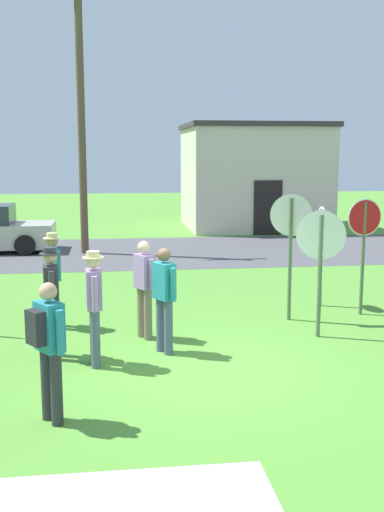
% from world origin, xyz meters
% --- Properties ---
extents(ground_plane, '(80.00, 80.00, 0.00)m').
position_xyz_m(ground_plane, '(0.00, 0.00, 0.00)').
color(ground_plane, '#518E33').
extents(street_asphalt, '(60.00, 6.40, 0.01)m').
position_xyz_m(street_asphalt, '(0.00, 10.84, 0.00)').
color(street_asphalt, '#4C4C51').
rests_on(street_asphalt, ground).
extents(building_background, '(5.78, 5.32, 4.33)m').
position_xyz_m(building_background, '(4.72, 16.93, 2.17)').
color(building_background, beige).
rests_on(building_background, ground).
extents(utility_pole, '(1.80, 0.24, 8.53)m').
position_xyz_m(utility_pole, '(-2.11, 10.86, 4.45)').
color(utility_pole, brown).
rests_on(utility_pole, ground).
extents(stop_sign_leaning_right, '(0.68, 0.07, 2.12)m').
position_xyz_m(stop_sign_leaning_right, '(2.58, 2.06, 1.43)').
color(stop_sign_leaning_right, '#51664C').
rests_on(stop_sign_leaning_right, ground).
extents(stop_sign_tallest, '(0.79, 0.29, 2.19)m').
position_xyz_m(stop_sign_tallest, '(2.27, 1.20, 1.51)').
color(stop_sign_tallest, '#51664C').
rests_on(stop_sign_tallest, ground).
extents(stop_sign_leaning_left, '(0.11, 0.66, 2.08)m').
position_xyz_m(stop_sign_leaning_left, '(3.01, 3.31, 1.39)').
color(stop_sign_leaning_left, '#51664C').
rests_on(stop_sign_leaning_left, ground).
extents(stop_sign_far_back, '(0.71, 0.12, 2.28)m').
position_xyz_m(stop_sign_far_back, '(3.60, 2.54, 1.55)').
color(stop_sign_far_back, '#51664C').
rests_on(stop_sign_far_back, ground).
extents(stop_sign_center_cluster, '(0.74, 0.33, 2.40)m').
position_xyz_m(stop_sign_center_cluster, '(2.06, 2.30, 1.65)').
color(stop_sign_center_cluster, '#51664C').
rests_on(stop_sign_center_cluster, ground).
extents(person_in_teal, '(0.32, 0.57, 1.74)m').
position_xyz_m(person_in_teal, '(-2.18, 0.67, 0.98)').
color(person_in_teal, '#4C5670').
rests_on(person_in_teal, ground).
extents(person_on_left, '(0.36, 0.51, 1.69)m').
position_xyz_m(person_on_left, '(-0.72, 1.50, 0.95)').
color(person_on_left, '#7A6B56').
rests_on(person_on_left, ground).
extents(person_holding_notes, '(0.37, 0.51, 1.69)m').
position_xyz_m(person_holding_notes, '(-0.45, 0.68, 0.95)').
color(person_holding_notes, '#4C5670').
rests_on(person_holding_notes, ground).
extents(person_with_sunhat, '(0.46, 0.49, 1.69)m').
position_xyz_m(person_with_sunhat, '(-2.00, -1.72, 0.98)').
color(person_with_sunhat, '#2D2D33').
rests_on(person_with_sunhat, ground).
extents(person_in_blue, '(0.32, 0.55, 1.74)m').
position_xyz_m(person_in_blue, '(-2.31, 2.40, 0.98)').
color(person_in_blue, '#2D2D33').
rests_on(person_in_blue, ground).
extents(person_in_dark_shirt, '(0.31, 0.57, 1.74)m').
position_xyz_m(person_in_dark_shirt, '(-1.52, 0.21, 0.98)').
color(person_in_dark_shirt, '#4C5670').
rests_on(person_in_dark_shirt, ground).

